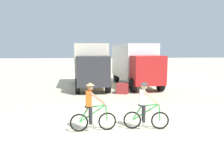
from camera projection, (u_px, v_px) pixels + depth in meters
ground_plane at (120, 127)px, 9.62m from camera, size 120.00×120.00×0.00m
box_truck_cream_rv at (90, 63)px, 18.99m from camera, size 2.80×6.89×3.35m
box_truck_avon_van at (135, 62)px, 19.55m from camera, size 3.21×7.00×3.35m
cyclist_orange_shirt at (92, 109)px, 9.00m from camera, size 1.73×0.52×1.82m
cyclist_cowboy_hat at (145, 107)px, 9.22m from camera, size 1.72×0.52×1.82m
supply_crate at (123, 88)px, 16.47m from camera, size 0.94×0.96×0.67m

